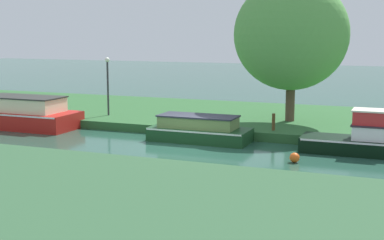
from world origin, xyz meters
name	(u,v)px	position (x,y,z in m)	size (l,w,h in m)	color
ground_plane	(184,146)	(0.00, 0.00, 0.00)	(120.00, 120.00, 0.00)	#265140
riverbank_far	(235,117)	(0.00, 7.00, 0.20)	(72.00, 10.00, 0.40)	#2C5C2E
riverbank_near	(52,204)	(0.00, -9.00, 0.20)	(72.00, 10.00, 0.40)	#2E5534
red_narrowboat	(19,114)	(-9.31, 1.20, 0.65)	(6.24, 2.39, 1.55)	red
forest_cruiser	(199,130)	(0.21, 1.20, 0.49)	(4.32, 1.80, 1.12)	#184220
willow_tree_left	(290,35)	(3.17, 5.24, 4.51)	(5.40, 3.37, 6.73)	brown
lamp_post	(108,79)	(-5.90, 4.01, 2.26)	(0.24, 0.24, 2.97)	#333338
mooring_post_near	(274,122)	(3.06, 2.75, 0.77)	(0.14, 0.14, 0.74)	#523B1E
channel_buoy	(295,158)	(4.80, -1.21, 0.18)	(0.36, 0.36, 0.36)	#E55919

